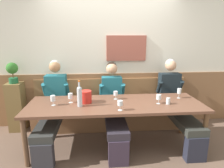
{
  "coord_description": "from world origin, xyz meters",
  "views": [
    {
      "loc": [
        -0.29,
        -2.73,
        1.76
      ],
      "look_at": [
        -0.03,
        0.44,
        0.97
      ],
      "focal_mm": 31.38,
      "sensor_mm": 36.0,
      "label": 1
    }
  ],
  "objects": [
    {
      "name": "wine_glass_mid_left",
      "position": [
        0.65,
        0.02,
        0.86
      ],
      "size": [
        0.07,
        0.07,
        0.14
      ],
      "color": "silver",
      "rests_on": "dining_table"
    },
    {
      "name": "ice_bucket",
      "position": [
        -0.45,
        0.16,
        0.85
      ],
      "size": [
        0.18,
        0.18,
        0.19
      ],
      "primitive_type": "cylinder",
      "color": "red",
      "rests_on": "dining_table"
    },
    {
      "name": "person_center_right_seat",
      "position": [
        -1.02,
        0.47,
        0.65
      ],
      "size": [
        0.47,
        1.34,
        1.34
      ],
      "color": "#313139",
      "rests_on": "ground"
    },
    {
      "name": "person_left_seat",
      "position": [
        0.0,
        0.44,
        0.63
      ],
      "size": [
        0.47,
        1.34,
        1.29
      ],
      "color": "#352A3B",
      "rests_on": "ground"
    },
    {
      "name": "wine_glass_right_end",
      "position": [
        0.02,
        0.29,
        0.85
      ],
      "size": [
        0.07,
        0.07,
        0.13
      ],
      "color": "silver",
      "rests_on": "dining_table"
    },
    {
      "name": "corner_pedestal",
      "position": [
        -1.78,
        0.86,
        0.46
      ],
      "size": [
        0.28,
        0.28,
        0.92
      ],
      "primitive_type": "cube",
      "color": "brown",
      "rests_on": "ground"
    },
    {
      "name": "wine_glass_left_end",
      "position": [
        -0.69,
        0.18,
        0.85
      ],
      "size": [
        0.07,
        0.07,
        0.15
      ],
      "color": "silver",
      "rests_on": "dining_table"
    },
    {
      "name": "potted_plant",
      "position": [
        -1.78,
        0.86,
        1.14
      ],
      "size": [
        0.2,
        0.2,
        0.38
      ],
      "color": "#1F5E35",
      "rests_on": "corner_pedestal"
    },
    {
      "name": "wood_wainscot_panel",
      "position": [
        0.0,
        1.04,
        0.52
      ],
      "size": [
        6.8,
        0.03,
        1.04
      ],
      "primitive_type": "cube",
      "color": "brown",
      "rests_on": "ground"
    },
    {
      "name": "ground_plane",
      "position": [
        0.0,
        0.0,
        -0.01
      ],
      "size": [
        6.8,
        6.8,
        0.02
      ],
      "primitive_type": "cube",
      "color": "brown",
      "rests_on": "ground"
    },
    {
      "name": "wine_glass_mid_right",
      "position": [
        0.03,
        -0.2,
        0.86
      ],
      "size": [
        0.08,
        0.08,
        0.14
      ],
      "color": "silver",
      "rests_on": "dining_table"
    },
    {
      "name": "wine_glass_center_rear",
      "position": [
        -0.93,
        0.08,
        0.86
      ],
      "size": [
        0.07,
        0.07,
        0.15
      ],
      "color": "silver",
      "rests_on": "dining_table"
    },
    {
      "name": "wall_bench",
      "position": [
        0.0,
        0.83,
        0.28
      ],
      "size": [
        2.97,
        0.42,
        0.94
      ],
      "color": "brown",
      "rests_on": "ground"
    },
    {
      "name": "wine_glass_center_front",
      "position": [
        1.07,
        0.26,
        0.87
      ],
      "size": [
        0.06,
        0.06,
        0.17
      ],
      "color": "silver",
      "rests_on": "dining_table"
    },
    {
      "name": "dining_table",
      "position": [
        0.0,
        0.1,
        0.68
      ],
      "size": [
        2.67,
        0.89,
        0.75
      ],
      "color": "brown",
      "rests_on": "ground"
    },
    {
      "name": "person_right_seat",
      "position": [
        1.11,
        0.45,
        0.64
      ],
      "size": [
        0.49,
        1.33,
        1.34
      ],
      "color": "#242634",
      "rests_on": "ground"
    },
    {
      "name": "water_tumbler_right",
      "position": [
        0.79,
        -0.01,
        0.8
      ],
      "size": [
        0.06,
        0.06,
        0.1
      ],
      "primitive_type": "cylinder",
      "color": "silver",
      "rests_on": "dining_table"
    },
    {
      "name": "wine_bottle_green_tall",
      "position": [
        -0.53,
        0.0,
        0.92
      ],
      "size": [
        0.07,
        0.07,
        0.39
      ],
      "color": "silver",
      "rests_on": "dining_table"
    },
    {
      "name": "room_wall_back",
      "position": [
        0.0,
        1.09,
        1.4
      ],
      "size": [
        6.8,
        0.12,
        2.8
      ],
      "color": "silver",
      "rests_on": "ground"
    }
  ]
}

